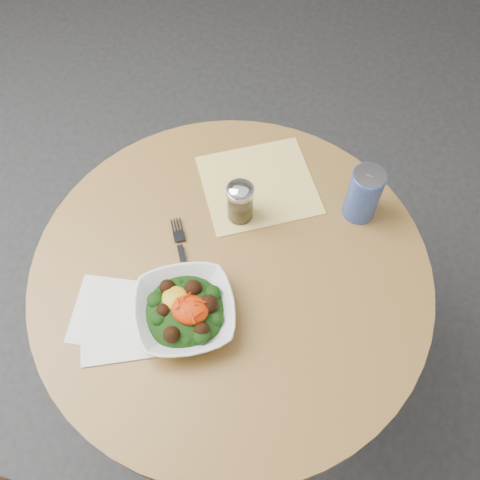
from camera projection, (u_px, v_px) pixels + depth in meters
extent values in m
plane|color=#2B2B2E|center=(234.00, 370.00, 1.84)|extent=(6.00, 6.00, 0.00)
cylinder|color=black|center=(234.00, 369.00, 1.83)|extent=(0.52, 0.52, 0.03)
cylinder|color=black|center=(233.00, 334.00, 1.53)|extent=(0.10, 0.10, 0.71)
cylinder|color=#B27F40|center=(231.00, 275.00, 1.21)|extent=(0.90, 0.90, 0.04)
cube|color=yellow|center=(258.00, 185.00, 1.31)|extent=(0.35, 0.34, 0.00)
cube|color=white|center=(111.00, 312.00, 1.14)|extent=(0.18, 0.18, 0.00)
cube|color=white|center=(119.00, 326.00, 1.12)|extent=(0.21, 0.21, 0.00)
imported|color=white|center=(185.00, 312.00, 1.11)|extent=(0.28, 0.28, 0.05)
ellipsoid|color=black|center=(185.00, 312.00, 1.12)|extent=(0.17, 0.17, 0.06)
ellipsoid|color=gold|center=(175.00, 298.00, 1.10)|extent=(0.05, 0.05, 0.02)
ellipsoid|color=#E34205|center=(190.00, 310.00, 1.09)|extent=(0.08, 0.07, 0.03)
cube|color=black|center=(185.00, 269.00, 1.19)|extent=(0.07, 0.12, 0.00)
cube|color=black|center=(178.00, 231.00, 1.24)|extent=(0.05, 0.07, 0.00)
cylinder|color=silver|center=(240.00, 204.00, 1.23)|extent=(0.06, 0.06, 0.09)
cylinder|color=olive|center=(240.00, 209.00, 1.24)|extent=(0.05, 0.05, 0.05)
cylinder|color=silver|center=(240.00, 191.00, 1.18)|extent=(0.06, 0.06, 0.01)
ellipsoid|color=silver|center=(240.00, 189.00, 1.18)|extent=(0.06, 0.06, 0.03)
cylinder|color=#0D2699|center=(363.00, 194.00, 1.21)|extent=(0.08, 0.08, 0.14)
cylinder|color=#B3B3BA|center=(370.00, 175.00, 1.15)|extent=(0.07, 0.07, 0.00)
cube|color=#B3B3BA|center=(372.00, 171.00, 1.15)|extent=(0.02, 0.03, 0.00)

